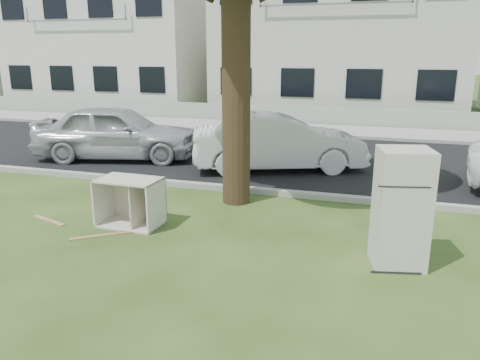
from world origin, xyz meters
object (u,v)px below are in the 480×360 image
(cabinet, at_px, (130,202))
(car_left, at_px, (116,132))
(fridge, at_px, (401,209))
(car_center, at_px, (279,142))

(cabinet, relative_size, car_left, 0.24)
(cabinet, height_order, car_left, car_left)
(fridge, distance_m, cabinet, 4.37)
(car_left, bearing_deg, fridge, -136.80)
(fridge, height_order, car_center, fridge)
(fridge, xyz_separation_m, cabinet, (-4.34, 0.27, -0.41))
(fridge, distance_m, car_center, 5.59)
(car_center, xyz_separation_m, car_left, (-4.52, -0.12, 0.05))
(fridge, xyz_separation_m, car_center, (-2.78, 4.85, -0.12))
(fridge, bearing_deg, cabinet, 163.66)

